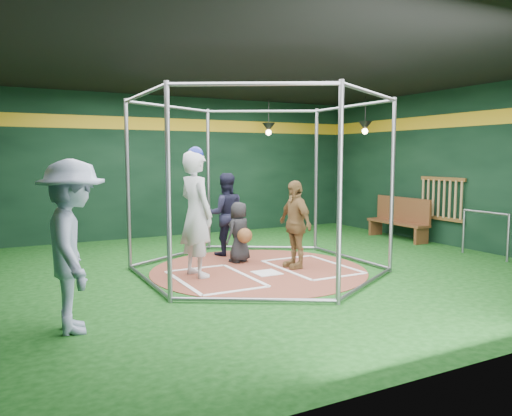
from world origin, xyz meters
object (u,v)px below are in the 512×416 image
umpire (225,214)px  dugout_bench (400,218)px  visitor_leopard (295,224)px  batter_figure (196,213)px

umpire → dugout_bench: size_ratio=0.95×
visitor_leopard → dugout_bench: size_ratio=0.90×
batter_figure → umpire: bearing=50.7°
batter_figure → visitor_leopard: 1.83m
batter_figure → visitor_leopard: bearing=-6.9°
batter_figure → dugout_bench: bearing=12.7°
batter_figure → dugout_bench: (5.75, 1.29, -0.56)m
batter_figure → visitor_leopard: size_ratio=1.37×
umpire → dugout_bench: 4.60m
visitor_leopard → dugout_bench: bearing=109.9°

